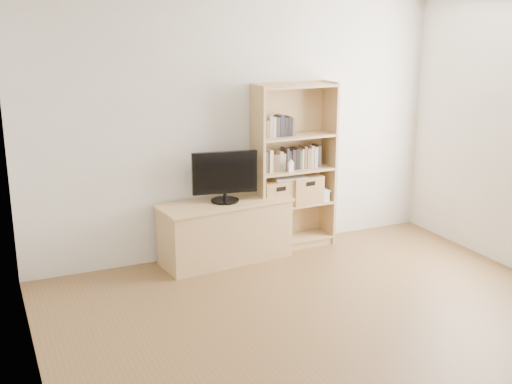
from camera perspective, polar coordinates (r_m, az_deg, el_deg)
floor at (r=4.95m, az=10.16°, el=-14.24°), size 4.50×5.00×0.01m
back_wall at (r=6.61m, az=-1.53°, el=5.59°), size 4.50×0.02×2.60m
left_wall at (r=3.70m, az=-19.10°, el=-3.22°), size 0.02×5.00×2.60m
tv_stand at (r=6.54m, az=-2.74°, el=-3.58°), size 1.35×0.62×0.60m
bookshelf at (r=6.79m, az=3.43°, el=2.23°), size 0.89×0.34×1.76m
television at (r=6.38m, az=-2.80°, el=1.38°), size 0.65×0.16×0.51m
books_row_mid at (r=6.78m, az=3.36°, el=2.98°), size 0.81×0.20×0.21m
books_row_upper at (r=6.62m, az=1.92°, el=5.87°), size 0.40×0.16×0.21m
baby_monitor at (r=6.65m, az=3.10°, el=2.26°), size 0.06×0.04×0.11m
basket_left at (r=6.74m, az=1.66°, el=-0.09°), size 0.35×0.29×0.27m
basket_right at (r=6.89m, az=4.20°, el=0.32°), size 0.38×0.32×0.29m
laptop at (r=6.77m, az=2.97°, el=1.30°), size 0.38×0.29×0.03m
magazine_stack at (r=7.01m, az=5.58°, el=-0.23°), size 0.19×0.25×0.11m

